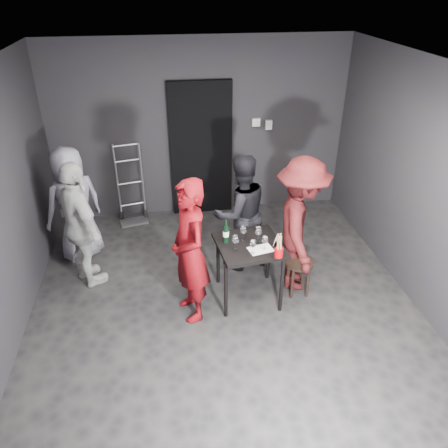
{
  "coord_description": "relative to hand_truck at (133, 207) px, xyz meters",
  "views": [
    {
      "loc": [
        -0.6,
        -3.93,
        3.45
      ],
      "look_at": [
        0.03,
        0.25,
        0.99
      ],
      "focal_mm": 35.0,
      "sensor_mm": 36.0,
      "label": 1
    }
  ],
  "objects": [
    {
      "name": "bystander_cream",
      "position": [
        -0.51,
        -1.52,
        0.65
      ],
      "size": [
        0.97,
        1.13,
        1.75
      ],
      "primitive_type": "imported",
      "rotation": [
        0.0,
        0.0,
        2.14
      ],
      "color": "#BDBCBC",
      "rests_on": "floor"
    },
    {
      "name": "man_maroon",
      "position": [
        2.07,
        -1.95,
        0.72
      ],
      "size": [
        0.8,
        1.31,
        1.9
      ],
      "primitive_type": "imported",
      "rotation": [
        0.0,
        0.0,
        1.37
      ],
      "color": "#451012",
      "rests_on": "floor"
    },
    {
      "name": "wallbox_upper",
      "position": [
        1.97,
        0.17,
        1.22
      ],
      "size": [
        0.12,
        0.06,
        0.12
      ],
      "primitive_type": "cube",
      "color": "#B7B7B2",
      "rests_on": "wall_back"
    },
    {
      "name": "breadstick_cup",
      "position": [
        1.69,
        -2.41,
        0.66
      ],
      "size": [
        0.1,
        0.1,
        0.3
      ],
      "rotation": [
        0.0,
        0.0,
        0.31
      ],
      "color": "#9A060B",
      "rests_on": "tasting_table"
    },
    {
      "name": "server_red",
      "position": [
        0.73,
        -2.31,
        0.71
      ],
      "size": [
        0.61,
        0.78,
        1.88
      ],
      "primitive_type": "imported",
      "rotation": [
        0.0,
        0.0,
        -1.3
      ],
      "color": "maroon",
      "rests_on": "floor"
    },
    {
      "name": "tasting_table",
      "position": [
        1.43,
        -2.11,
        0.43
      ],
      "size": [
        0.72,
        0.72,
        0.75
      ],
      "rotation": [
        0.0,
        0.0,
        0.12
      ],
      "color": "black",
      "rests_on": "floor"
    },
    {
      "name": "wine_bottle",
      "position": [
        1.17,
        -2.03,
        0.64
      ],
      "size": [
        0.07,
        0.07,
        0.3
      ],
      "rotation": [
        0.0,
        0.0,
        -0.25
      ],
      "color": "black",
      "rests_on": "tasting_table"
    },
    {
      "name": "wine_glass_e",
      "position": [
        1.57,
        -2.24,
        0.61
      ],
      "size": [
        0.08,
        0.08,
        0.18
      ],
      "primitive_type": null,
      "rotation": [
        0.0,
        0.0,
        -0.31
      ],
      "color": "white",
      "rests_on": "tasting_table"
    },
    {
      "name": "stool",
      "position": [
        2.04,
        -2.13,
        0.15
      ],
      "size": [
        0.35,
        0.35,
        0.47
      ],
      "rotation": [
        0.0,
        0.0,
        -0.33
      ],
      "color": "black",
      "rests_on": "floor"
    },
    {
      "name": "floor",
      "position": [
        1.12,
        -2.28,
        -0.23
      ],
      "size": [
        4.5,
        5.0,
        0.02
      ],
      "primitive_type": "cube",
      "color": "black",
      "rests_on": "ground"
    },
    {
      "name": "ceiling",
      "position": [
        1.12,
        -2.28,
        2.47
      ],
      "size": [
        4.5,
        5.0,
        0.02
      ],
      "primitive_type": "cube",
      "color": "silver",
      "rests_on": "ground"
    },
    {
      "name": "wine_glass_c",
      "position": [
        1.37,
        -2.01,
        0.62
      ],
      "size": [
        0.09,
        0.09,
        0.19
      ],
      "primitive_type": null,
      "rotation": [
        0.0,
        0.0,
        0.37
      ],
      "color": "white",
      "rests_on": "tasting_table"
    },
    {
      "name": "hand_truck",
      "position": [
        0.0,
        0.0,
        0.0
      ],
      "size": [
        0.42,
        0.35,
        1.26
      ],
      "rotation": [
        0.0,
        0.0,
        0.21
      ],
      "color": "#B2B2B7",
      "rests_on": "floor"
    },
    {
      "name": "wine_glass_b",
      "position": [
        1.18,
        -1.99,
        0.61
      ],
      "size": [
        0.09,
        0.09,
        0.18
      ],
      "primitive_type": null,
      "rotation": [
        0.0,
        0.0,
        -0.42
      ],
      "color": "white",
      "rests_on": "tasting_table"
    },
    {
      "name": "wall_back",
      "position": [
        1.12,
        0.22,
        1.12
      ],
      "size": [
        4.5,
        0.04,
        2.7
      ],
      "primitive_type": "cube",
      "color": "black",
      "rests_on": "ground"
    },
    {
      "name": "bystander_grey",
      "position": [
        -0.68,
        -0.88,
        0.6
      ],
      "size": [
        0.91,
        0.82,
        1.65
      ],
      "primitive_type": "imported",
      "rotation": [
        0.0,
        0.0,
        3.74
      ],
      "color": "gray",
      "rests_on": "floor"
    },
    {
      "name": "tasting_mat",
      "position": [
        1.53,
        -2.24,
        0.53
      ],
      "size": [
        0.3,
        0.23,
        0.0
      ],
      "primitive_type": "cube",
      "rotation": [
        0.0,
        0.0,
        0.22
      ],
      "color": "white",
      "rests_on": "tasting_table"
    },
    {
      "name": "wine_glass_f",
      "position": [
        1.54,
        -2.07,
        0.63
      ],
      "size": [
        0.09,
        0.09,
        0.21
      ],
      "primitive_type": null,
      "rotation": [
        0.0,
        0.0,
        -0.22
      ],
      "color": "white",
      "rests_on": "tasting_table"
    },
    {
      "name": "wine_glass_a",
      "position": [
        1.25,
        -2.2,
        0.62
      ],
      "size": [
        0.1,
        0.1,
        0.2
      ],
      "primitive_type": null,
      "rotation": [
        0.0,
        0.0,
        -0.42
      ],
      "color": "white",
      "rests_on": "tasting_table"
    },
    {
      "name": "wallbox_lower",
      "position": [
        2.17,
        0.17,
        1.17
      ],
      "size": [
        0.1,
        0.06,
        0.14
      ],
      "primitive_type": "cube",
      "color": "#B7B7B2",
      "rests_on": "wall_back"
    },
    {
      "name": "doorway",
      "position": [
        1.12,
        0.16,
        0.82
      ],
      "size": [
        0.95,
        0.1,
        2.1
      ],
      "primitive_type": "cube",
      "color": "black",
      "rests_on": "ground"
    },
    {
      "name": "wall_front",
      "position": [
        1.12,
        -4.78,
        1.12
      ],
      "size": [
        4.5,
        0.04,
        2.7
      ],
      "primitive_type": "cube",
      "color": "black",
      "rests_on": "ground"
    },
    {
      "name": "wall_right",
      "position": [
        3.37,
        -2.28,
        1.12
      ],
      "size": [
        0.04,
        5.0,
        2.7
      ],
      "primitive_type": "cube",
      "color": "black",
      "rests_on": "ground"
    },
    {
      "name": "wine_glass_d",
      "position": [
        1.43,
        -2.3,
        0.62
      ],
      "size": [
        0.08,
        0.08,
        0.19
      ],
      "primitive_type": null,
      "rotation": [
        0.0,
        0.0,
        -0.18
      ],
      "color": "white",
      "rests_on": "tasting_table"
    },
    {
      "name": "reserved_card",
      "position": [
        1.72,
        -2.16,
        0.57
      ],
      "size": [
        0.12,
        0.14,
        0.1
      ],
      "primitive_type": null,
      "rotation": [
        0.0,
        0.0,
        -0.4
      ],
      "color": "white",
      "rests_on": "tasting_table"
    },
    {
      "name": "woman_black",
      "position": [
        1.45,
        -1.43,
        0.58
      ],
      "size": [
        0.88,
        0.63,
        1.62
      ],
      "primitive_type": "imported",
      "rotation": [
        0.0,
        0.0,
        3.41
      ],
      "color": "black",
      "rests_on": "floor"
    }
  ]
}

